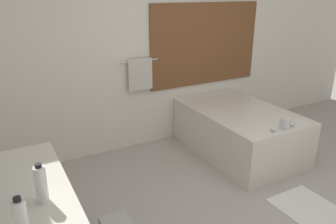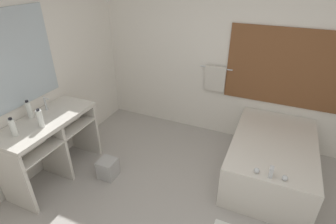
{
  "view_description": "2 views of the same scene",
  "coord_description": "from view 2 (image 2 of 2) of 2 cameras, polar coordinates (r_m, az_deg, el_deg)",
  "views": [
    {
      "loc": [
        -1.93,
        -1.53,
        1.98
      ],
      "look_at": [
        -0.5,
        1.06,
        0.87
      ],
      "focal_mm": 35.0,
      "sensor_mm": 36.0,
      "label": 1
    },
    {
      "loc": [
        0.56,
        -1.63,
        2.51
      ],
      "look_at": [
        -0.59,
        0.99,
        0.91
      ],
      "focal_mm": 28.0,
      "sensor_mm": 36.0,
      "label": 2
    }
  ],
  "objects": [
    {
      "name": "vanity_counter",
      "position": [
        3.64,
        -24.12,
        -4.59
      ],
      "size": [
        0.56,
        1.24,
        0.89
      ],
      "color": "silver",
      "rests_on": "ground_plane"
    },
    {
      "name": "sink_faucet",
      "position": [
        3.69,
        -25.08,
        1.62
      ],
      "size": [
        0.09,
        0.04,
        0.18
      ],
      "color": "silver",
      "rests_on": "vanity_counter"
    },
    {
      "name": "water_bottle_1",
      "position": [
        3.31,
        -26.06,
        -1.29
      ],
      "size": [
        0.06,
        0.06,
        0.23
      ],
      "color": "silver",
      "rests_on": "vanity_counter"
    },
    {
      "name": "bathtub",
      "position": [
        3.74,
        21.52,
        -9.12
      ],
      "size": [
        1.01,
        1.59,
        0.69
      ],
      "color": "silver",
      "rests_on": "ground_plane"
    },
    {
      "name": "wall_back_with_blinds",
      "position": [
        4.07,
        15.44,
        11.51
      ],
      "size": [
        7.4,
        0.13,
        2.7
      ],
      "color": "white",
      "rests_on": "ground_plane"
    },
    {
      "name": "water_bottle_3",
      "position": [
        3.56,
        -27.98,
        0.4
      ],
      "size": [
        0.06,
        0.06,
        0.24
      ],
      "color": "silver",
      "rests_on": "vanity_counter"
    },
    {
      "name": "water_bottle_2",
      "position": [
        3.28,
        -30.67,
        -2.9
      ],
      "size": [
        0.06,
        0.06,
        0.22
      ],
      "color": "silver",
      "rests_on": "vanity_counter"
    },
    {
      "name": "waste_bin",
      "position": [
        3.69,
        -12.96,
        -11.87
      ],
      "size": [
        0.23,
        0.23,
        0.27
      ],
      "color": "#B2B2B2",
      "rests_on": "ground_plane"
    }
  ]
}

